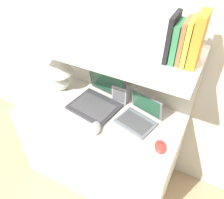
# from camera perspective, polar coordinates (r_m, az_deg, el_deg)

# --- Properties ---
(ground_plane) EXTENTS (12.00, 12.00, 0.00)m
(ground_plane) POSITION_cam_1_polar(r_m,az_deg,el_deg) (2.09, -6.42, -22.23)
(ground_plane) COLOR #9E8460
(wall_back) EXTENTS (6.00, 0.05, 2.40)m
(wall_back) POSITION_cam_1_polar(r_m,az_deg,el_deg) (1.61, 2.26, 16.95)
(wall_back) COLOR beige
(wall_back) RESTS_ON ground_plane
(desk) EXTENTS (1.13, 0.54, 0.71)m
(desk) POSITION_cam_1_polar(r_m,az_deg,el_deg) (1.91, -2.83, -11.02)
(desk) COLOR silver
(desk) RESTS_ON ground_plane
(back_riser) EXTENTS (1.13, 0.04, 1.19)m
(back_riser) POSITION_cam_1_polar(r_m,az_deg,el_deg) (1.91, 1.21, -0.39)
(back_riser) COLOR beige
(back_riser) RESTS_ON ground_plane
(shelf) EXTENTS (1.13, 0.49, 0.03)m
(shelf) POSITION_cam_1_polar(r_m,az_deg,el_deg) (1.40, -2.60, 13.17)
(shelf) COLOR silver
(shelf) RESTS_ON back_riser
(table_lamp) EXTENTS (0.22, 0.22, 0.29)m
(table_lamp) POSITION_cam_1_polar(r_m,az_deg,el_deg) (1.79, -12.89, 7.29)
(table_lamp) COLOR white
(table_lamp) RESTS_ON desk
(laptop_large) EXTENTS (0.36, 0.35, 0.27)m
(laptop_large) POSITION_cam_1_polar(r_m,az_deg,el_deg) (1.68, -3.27, 0.38)
(laptop_large) COLOR #333338
(laptop_large) RESTS_ON desk
(laptop_small) EXTENTS (0.28, 0.27, 0.19)m
(laptop_small) POSITION_cam_1_polar(r_m,az_deg,el_deg) (1.57, 6.51, -4.12)
(laptop_small) COLOR slate
(laptop_small) RESTS_ON desk
(computer_mouse) EXTENTS (0.11, 0.14, 0.03)m
(computer_mouse) POSITION_cam_1_polar(r_m,az_deg,el_deg) (1.53, -3.90, -6.85)
(computer_mouse) COLOR #99999E
(computer_mouse) RESTS_ON desk
(second_mouse) EXTENTS (0.10, 0.12, 0.03)m
(second_mouse) POSITION_cam_1_polar(r_m,az_deg,el_deg) (1.46, 11.50, -11.11)
(second_mouse) COLOR red
(second_mouse) RESTS_ON desk
(router_box) EXTENTS (0.11, 0.08, 0.14)m
(router_box) POSITION_cam_1_polar(r_m,az_deg,el_deg) (1.70, 2.23, 1.73)
(router_box) COLOR gray
(router_box) RESTS_ON desk
(book_orange) EXTENTS (0.04, 0.14, 0.26)m
(book_orange) POSITION_cam_1_polar(r_m,az_deg,el_deg) (1.19, 20.01, 13.24)
(book_orange) COLOR orange
(book_orange) RESTS_ON shelf
(book_yellow) EXTENTS (0.02, 0.14, 0.23)m
(book_yellow) POSITION_cam_1_polar(r_m,az_deg,el_deg) (1.20, 18.11, 13.13)
(book_yellow) COLOR gold
(book_yellow) RESTS_ON shelf
(book_brown) EXTENTS (0.02, 0.13, 0.22)m
(book_brown) POSITION_cam_1_polar(r_m,az_deg,el_deg) (1.21, 16.88, 13.23)
(book_brown) COLOR brown
(book_brown) RESTS_ON shelf
(book_green) EXTENTS (0.03, 0.14, 0.20)m
(book_green) POSITION_cam_1_polar(r_m,az_deg,el_deg) (1.21, 15.46, 13.21)
(book_green) COLOR #2D7042
(book_green) RESTS_ON shelf
(book_black) EXTENTS (0.03, 0.15, 0.23)m
(book_black) POSITION_cam_1_polar(r_m,az_deg,el_deg) (1.21, 14.21, 14.28)
(book_black) COLOR black
(book_black) RESTS_ON shelf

